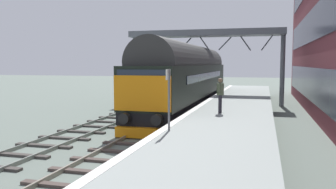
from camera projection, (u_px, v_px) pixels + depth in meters
name	position (u px, v px, depth m)	size (l,w,h in m)	color
ground_plane	(151.00, 133.00, 16.85)	(140.00, 140.00, 0.00)	slate
track_main	(151.00, 132.00, 16.85)	(2.50, 60.00, 0.15)	gray
track_adjacent_west	(89.00, 129.00, 17.72)	(2.50, 60.00, 0.15)	gray
station_platform	(227.00, 127.00, 15.86)	(4.00, 44.00, 1.01)	#96A09B
diesel_locomotive	(188.00, 75.00, 24.73)	(2.74, 19.81, 4.68)	black
signal_post_far	(132.00, 71.00, 29.65)	(0.44, 0.22, 4.33)	gray
platform_number_sign	(169.00, 90.00, 12.13)	(0.10, 0.44, 2.13)	slate
waiting_passenger	(220.00, 92.00, 16.64)	(0.36, 0.51, 1.64)	#292731
overhead_footbridge	(205.00, 37.00, 28.75)	(12.60, 2.00, 6.03)	slate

